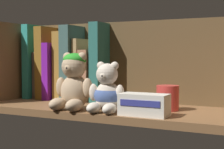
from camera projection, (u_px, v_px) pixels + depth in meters
shelf_board at (108, 110)px, 97.94cm from camera, size 71.43×26.31×2.00cm
shelf_back_panel at (128, 65)px, 109.57cm from camera, size 73.83×1.20×27.16cm
shelf_side_panel_left at (9, 64)px, 113.56cm from camera, size 1.60×28.71×27.16cm
book_0 at (38, 61)px, 121.05cm from camera, size 2.56×13.61×24.90cm
book_1 at (44, 75)px, 120.16cm from camera, size 1.67×10.51×15.61cm
book_2 at (50, 63)px, 118.70cm from camera, size 3.37×13.02×24.11cm
book_3 at (58, 71)px, 117.45cm from camera, size 2.40×14.49×18.64cm
book_4 at (66, 66)px, 115.84cm from camera, size 3.51×10.96×22.32cm
book_5 at (76, 63)px, 114.04cm from camera, size 3.49×14.44×24.05cm
book_6 at (84, 70)px, 112.80cm from camera, size 1.68×11.76×19.83cm
book_7 at (91, 75)px, 111.63cm from camera, size 3.14×12.03×16.27cm
book_8 at (101, 62)px, 109.79cm from camera, size 3.22×10.52×24.76cm
teddy_bear_larger at (73, 82)px, 93.39cm from camera, size 11.12×11.22×15.35cm
teddy_bear_smaller at (107, 92)px, 88.49cm from camera, size 9.42×9.84×12.91cm
pillar_candle at (168, 98)px, 91.27cm from camera, size 5.90×5.90×6.62cm
small_product_box at (144, 105)px, 83.14cm from camera, size 11.70×5.77×5.31cm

